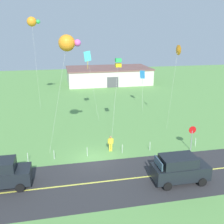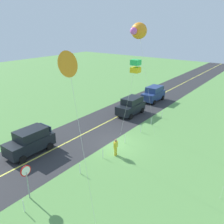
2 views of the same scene
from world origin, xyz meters
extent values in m
cube|color=#60994C|center=(0.00, 0.00, -0.05)|extent=(120.00, 120.00, 0.10)
cube|color=#2D2D30|center=(0.00, -4.00, 0.00)|extent=(120.00, 7.00, 0.00)
cube|color=#E5E04C|center=(0.00, -4.00, 0.01)|extent=(120.00, 0.16, 0.00)
cube|color=black|center=(6.10, -5.18, 0.89)|extent=(4.40, 1.90, 1.10)
cube|color=black|center=(5.85, -5.18, 1.84)|extent=(2.73, 1.75, 0.80)
cube|color=#334756|center=(6.94, -5.18, 1.84)|extent=(0.10, 1.62, 0.64)
cube|color=#334756|center=(4.23, -5.18, 1.84)|extent=(0.10, 1.62, 0.60)
cylinder|color=black|center=(7.53, -4.23, 0.34)|extent=(0.68, 0.22, 0.68)
cylinder|color=black|center=(7.53, -6.13, 0.34)|extent=(0.68, 0.22, 0.68)
cylinder|color=black|center=(4.67, -4.23, 0.34)|extent=(0.68, 0.22, 0.68)
cylinder|color=black|center=(4.67, -6.13, 0.34)|extent=(0.68, 0.22, 0.68)
cube|color=black|center=(-7.61, -3.13, 0.89)|extent=(4.40, 1.90, 1.10)
cube|color=#334756|center=(-6.78, -3.13, 1.84)|extent=(0.10, 1.62, 0.64)
cylinder|color=black|center=(-6.18, -2.18, 0.34)|extent=(0.68, 0.22, 0.68)
cylinder|color=black|center=(-6.18, -4.08, 0.34)|extent=(0.68, 0.22, 0.68)
cylinder|color=gray|center=(9.73, -0.10, 1.05)|extent=(0.08, 0.08, 2.10)
cylinder|color=red|center=(9.73, -0.10, 2.18)|extent=(0.76, 0.04, 0.76)
cylinder|color=white|center=(9.73, -0.07, 2.18)|extent=(0.62, 0.01, 0.62)
cylinder|color=yellow|center=(1.72, 1.33, 0.41)|extent=(0.16, 0.16, 0.82)
cylinder|color=yellow|center=(1.90, 1.33, 0.41)|extent=(0.16, 0.16, 0.82)
cube|color=yellow|center=(1.81, 1.33, 1.10)|extent=(0.36, 0.22, 0.56)
cylinder|color=yellow|center=(1.57, 1.33, 1.05)|extent=(0.10, 0.10, 0.52)
cylinder|color=yellow|center=(2.05, 1.33, 1.05)|extent=(0.10, 0.10, 0.52)
sphere|color=#9E704C|center=(1.81, 1.33, 1.49)|extent=(0.22, 0.22, 0.22)
cylinder|color=silver|center=(2.46, 2.60, 4.21)|extent=(1.32, 2.56, 8.42)
cube|color=green|center=(3.11, 3.87, 8.67)|extent=(0.56, 0.56, 0.36)
cube|color=yellow|center=(3.11, 3.87, 8.17)|extent=(0.56, 0.56, 0.36)
cylinder|color=silver|center=(-5.98, 18.88, 6.35)|extent=(0.38, 2.00, 12.70)
sphere|color=orange|center=(-6.17, 19.88, 12.70)|extent=(1.40, 1.40, 1.40)
sphere|color=green|center=(-5.27, 19.88, 12.70)|extent=(0.60, 0.60, 0.60)
cylinder|color=silver|center=(1.42, 10.50, 4.23)|extent=(1.23, 0.55, 8.46)
cube|color=#4CD8D8|center=(0.81, 10.77, 8.46)|extent=(0.99, 0.41, 1.30)
cylinder|color=yellow|center=(0.81, 10.77, 7.56)|extent=(0.04, 0.04, 1.40)
cylinder|color=silver|center=(9.82, 5.42, 4.75)|extent=(0.12, 1.35, 9.50)
cone|color=orange|center=(9.88, 4.75, 9.50)|extent=(0.24, 1.11, 1.10)
cylinder|color=silver|center=(-3.08, 1.60, 5.26)|extent=(2.16, 1.22, 10.52)
sphere|color=orange|center=(-2.01, 0.99, 10.51)|extent=(1.40, 1.40, 1.40)
sphere|color=#D859BF|center=(-1.11, 0.99, 10.51)|extent=(0.60, 0.60, 0.60)
cylinder|color=silver|center=(9.30, 14.43, 2.57)|extent=(0.53, 2.27, 5.14)
cube|color=#2D8CE5|center=(9.56, 15.56, 5.13)|extent=(0.56, 0.86, 1.27)
cylinder|color=green|center=(9.56, 15.56, 4.23)|extent=(0.04, 0.04, 1.40)
cube|color=beige|center=(8.22, 35.90, 1.60)|extent=(18.00, 10.00, 3.20)
cube|color=brown|center=(8.22, 35.90, 3.35)|extent=(18.36, 10.20, 0.30)
cube|color=#4C4C51|center=(8.22, 30.95, 1.10)|extent=(2.40, 0.12, 2.20)
cylinder|color=silver|center=(-6.07, 0.70, 0.45)|extent=(0.05, 0.05, 0.90)
cylinder|color=silver|center=(-3.70, 0.70, 0.45)|extent=(0.05, 0.05, 0.90)
cylinder|color=silver|center=(-0.61, 0.70, 0.45)|extent=(0.05, 0.05, 0.90)
cylinder|color=silver|center=(2.84, 0.70, 0.45)|extent=(0.05, 0.05, 0.90)
cylinder|color=silver|center=(5.70, 0.70, 0.45)|extent=(0.05, 0.05, 0.90)
cylinder|color=silver|center=(10.67, 0.70, 0.45)|extent=(0.05, 0.05, 0.90)
camera|label=1|loc=(-2.90, -22.13, 11.59)|focal=42.23mm
camera|label=2|loc=(16.47, 11.95, 11.01)|focal=37.14mm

